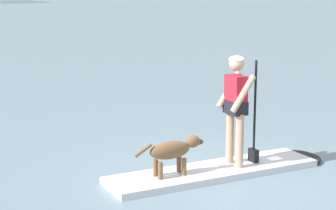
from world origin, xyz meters
name	(u,v)px	position (x,y,z in m)	size (l,w,h in m)	color
ground_plane	(213,175)	(0.00, 0.00, 0.00)	(400.00, 400.00, 0.00)	slate
paddleboard	(226,169)	(0.22, -0.06, 0.05)	(3.64, 1.66, 0.10)	silver
person_paddler	(236,103)	(0.37, -0.10, 1.05)	(0.66, 0.56, 1.65)	tan
dog	(173,151)	(-0.65, 0.17, 0.46)	(1.07, 0.39, 0.54)	brown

